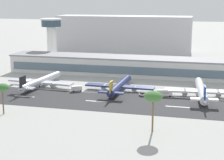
% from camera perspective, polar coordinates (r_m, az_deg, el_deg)
% --- Properties ---
extents(ground_plane, '(1400.00, 1400.00, 0.00)m').
position_cam_1_polar(ground_plane, '(193.32, -2.36, -3.39)').
color(ground_plane, '#A8A8A3').
extents(runway_strip, '(800.00, 33.80, 0.08)m').
position_cam_1_polar(runway_strip, '(193.90, -2.31, -3.33)').
color(runway_strip, '#2D2D30').
rests_on(runway_strip, ground_plane).
extents(runway_centreline_dash_3, '(12.00, 1.20, 0.01)m').
position_cam_1_polar(runway_centreline_dash_3, '(209.10, -13.41, -2.47)').
color(runway_centreline_dash_3, white).
rests_on(runway_centreline_dash_3, runway_strip).
extents(runway_centreline_dash_4, '(12.00, 1.20, 0.01)m').
position_cam_1_polar(runway_centreline_dash_4, '(193.98, -2.41, -3.31)').
color(runway_centreline_dash_4, white).
rests_on(runway_centreline_dash_4, runway_strip).
extents(runway_centreline_dash_5, '(12.00, 1.20, 0.01)m').
position_cam_1_polar(runway_centreline_dash_5, '(187.01, 10.11, -4.11)').
color(runway_centreline_dash_5, white).
rests_on(runway_centreline_dash_5, runway_strip).
extents(terminal_building, '(178.86, 23.32, 12.83)m').
position_cam_1_polar(terminal_building, '(259.19, 3.18, 2.18)').
color(terminal_building, silver).
rests_on(terminal_building, ground_plane).
extents(control_tower, '(17.35, 17.35, 36.79)m').
position_cam_1_polar(control_tower, '(311.28, -9.36, 7.07)').
color(control_tower, silver).
rests_on(control_tower, ground_plane).
extents(distant_hotel_block, '(131.99, 30.59, 35.99)m').
position_cam_1_polar(distant_hotel_block, '(368.24, 1.85, 7.11)').
color(distant_hotel_block, '#BCBCC1').
rests_on(distant_hotel_block, ground_plane).
extents(airliner_black_tail_gate_0, '(42.68, 49.36, 10.31)m').
position_cam_1_polar(airliner_black_tail_gate_0, '(228.47, -11.17, -0.27)').
color(airliner_black_tail_gate_0, silver).
rests_on(airliner_black_tail_gate_0, ground_plane).
extents(airliner_gold_tail_gate_1, '(40.96, 47.46, 9.90)m').
position_cam_1_polar(airliner_gold_tail_gate_1, '(213.61, 1.13, -0.96)').
color(airliner_gold_tail_gate_1, navy).
rests_on(airliner_gold_tail_gate_1, ground_plane).
extents(airliner_navy_tail_gate_2, '(40.20, 52.07, 10.87)m').
position_cam_1_polar(airliner_navy_tail_gate_2, '(207.06, 13.70, -1.67)').
color(airliner_navy_tail_gate_2, white).
rests_on(airliner_navy_tail_gate_2, ground_plane).
extents(service_baggage_tug_0, '(3.55, 2.70, 2.20)m').
position_cam_1_polar(service_baggage_tug_0, '(204.53, 4.69, -2.22)').
color(service_baggage_tug_0, white).
rests_on(service_baggage_tug_0, ground_plane).
extents(service_fuel_truck_1, '(8.89, 4.88, 3.95)m').
position_cam_1_polar(service_fuel_truck_1, '(204.85, 8.12, -2.00)').
color(service_fuel_truck_1, white).
rests_on(service_fuel_truck_1, ground_plane).
extents(service_box_truck_2, '(6.38, 5.16, 3.25)m').
position_cam_1_polar(service_box_truck_2, '(214.86, -5.51, -1.31)').
color(service_box_truck_2, white).
rests_on(service_box_truck_2, ground_plane).
extents(palm_tree_0, '(7.69, 7.69, 16.92)m').
position_cam_1_polar(palm_tree_0, '(147.96, 6.41, -2.63)').
color(palm_tree_0, brown).
rests_on(palm_tree_0, ground_plane).
extents(palm_tree_1, '(6.48, 6.48, 14.58)m').
position_cam_1_polar(palm_tree_1, '(177.49, -16.68, -1.18)').
color(palm_tree_1, brown).
rests_on(palm_tree_1, ground_plane).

